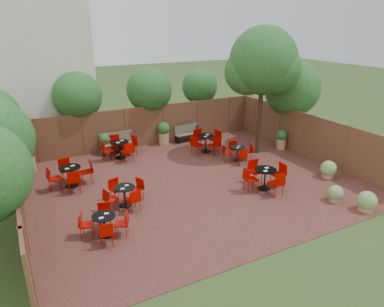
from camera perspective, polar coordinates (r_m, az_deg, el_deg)
ground at (r=13.71m, az=0.01°, el=-4.74°), size 80.00×80.00×0.00m
courtyard_paving at (r=13.71m, az=0.01°, el=-4.71°), size 12.00×10.00×0.02m
fence_back at (r=17.67m, az=-7.54°, el=4.41°), size 12.00×0.08×2.00m
fence_left at (r=12.02m, az=-26.39°, el=-5.60°), size 0.08×10.00×2.00m
fence_right at (r=16.80m, az=18.48°, el=2.65°), size 0.08×10.00×2.00m
neighbour_building at (r=19.12m, az=-24.40°, el=13.21°), size 5.00×4.00×8.00m
overhang_foliage at (r=14.31m, az=-9.98°, el=7.57°), size 15.86×10.51×2.72m
courtyard_tree at (r=16.10m, az=11.46°, el=13.96°), size 3.03×2.98×5.77m
park_bench_left at (r=17.02m, az=-12.10°, el=1.82°), size 1.60×0.52×0.99m
park_bench_right at (r=18.30m, az=-0.77°, el=3.39°), size 1.41×0.55×0.85m
bistro_tables at (r=14.06m, az=-4.30°, el=-2.09°), size 8.58×7.41×0.93m
planters at (r=16.55m, az=-9.02°, el=1.80°), size 11.74×3.89×1.16m
low_shrubs at (r=13.80m, az=23.32°, el=-4.83°), size 1.93×3.12×0.69m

